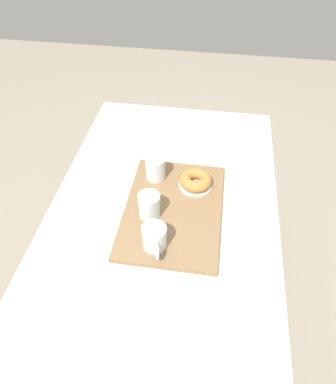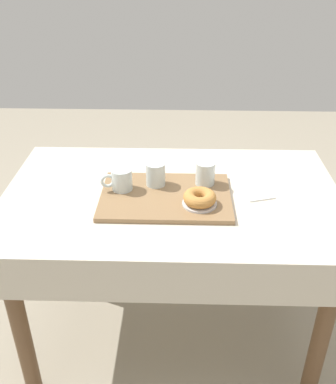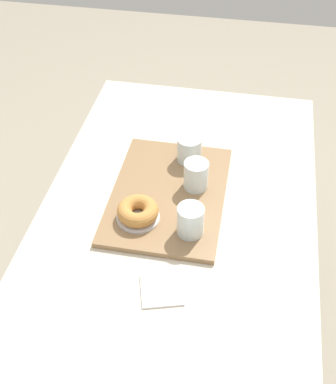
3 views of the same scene
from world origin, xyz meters
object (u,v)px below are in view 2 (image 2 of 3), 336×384
Objects in this scene: water_glass_far at (205,174)px; water_glass_near at (156,175)px; sugar_donut_left at (200,198)px; paper_napkin at (257,193)px; dining_table at (172,220)px; tea_mug_left at (121,181)px; donut_plate_left at (199,204)px; serving_tray at (166,197)px.

water_glass_near is at bearing 3.74° from water_glass_far.
water_glass_far reaches higher than sugar_donut_left.
sugar_donut_left is 1.13× the size of paper_napkin.
water_glass_far reaches higher than dining_table.
tea_mug_left is 0.31m from sugar_donut_left.
sugar_donut_left is 0.25m from paper_napkin.
paper_napkin is (-0.38, 0.03, -0.05)m from water_glass_near.
tea_mug_left is 0.13m from water_glass_near.
dining_table is at bearing 1.81° from paper_napkin.
donut_plate_left is at bearing 80.59° from water_glass_far.
paper_napkin is at bearing -153.31° from sugar_donut_left.
serving_tray is 0.35m from paper_napkin.
tea_mug_left reaches higher than serving_tray.
donut_plate_left is 0.25m from paper_napkin.
serving_tray is (0.02, 0.04, 0.13)m from dining_table.
water_glass_near reaches higher than paper_napkin.
water_glass_far is 0.73× the size of donut_plate_left.
paper_napkin is at bearing 175.69° from water_glass_near.
donut_plate_left reaches higher than dining_table.
water_glass_far is (-0.13, -0.05, 0.18)m from dining_table.
tea_mug_left reaches higher than donut_plate_left.
dining_table is 0.22m from sugar_donut_left.
water_glass_near is (-0.13, -0.04, 0.00)m from tea_mug_left.
sugar_donut_left is (-0.10, 0.10, 0.17)m from dining_table.
tea_mug_left is 1.00× the size of sugar_donut_left.
sugar_donut_left reaches higher than dining_table.
water_glass_near is at bearing -61.84° from serving_tray.
tea_mug_left is at bearing -18.42° from donut_plate_left.
sugar_donut_left is at bearing 80.59° from water_glass_far.
tea_mug_left is at bearing 1.68° from paper_napkin.
sugar_donut_left is (-0.29, 0.10, -0.01)m from tea_mug_left.
water_glass_near reaches higher than serving_tray.
dining_table is at bearing -45.34° from donut_plate_left.
tea_mug_left is 1.31× the size of water_glass_far.
water_glass_far is 0.76× the size of sugar_donut_left.
tea_mug_left reaches higher than dining_table.
water_glass_near is at bearing -40.71° from sugar_donut_left.
tea_mug_left is 1.31× the size of water_glass_near.
serving_tray is 5.34× the size of water_glass_near.
dining_table is 14.25× the size of water_glass_far.
tea_mug_left is 0.51m from paper_napkin.
water_glass_near is 0.73× the size of donut_plate_left.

